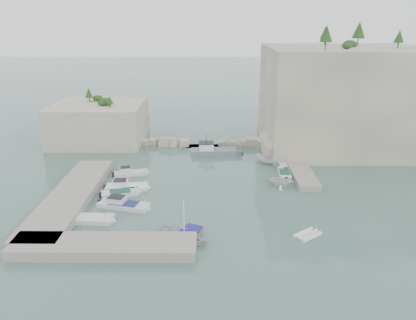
{
  "coord_description": "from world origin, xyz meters",
  "views": [
    {
      "loc": [
        0.42,
        -46.77,
        21.5
      ],
      "look_at": [
        0.0,
        6.0,
        3.0
      ],
      "focal_mm": 35.0,
      "sensor_mm": 36.0,
      "label": 1
    }
  ],
  "objects_px": {
    "motorboat_d": "(124,207)",
    "rowboat": "(184,240)",
    "motorboat_b": "(127,189)",
    "work_boat": "(216,154)",
    "tender_east_b": "(284,175)",
    "tender_east_c": "(284,167)",
    "motorboat_c": "(120,195)",
    "tender_east_d": "(271,164)",
    "motorboat_a": "(131,175)",
    "inflatable_dinghy": "(307,236)",
    "tender_east_a": "(280,186)",
    "motorboat_e": "(93,221)"
  },
  "relations": [
    {
      "from": "tender_east_b",
      "to": "tender_east_d",
      "type": "xyz_separation_m",
      "value": [
        -1.28,
        4.84,
        0.0
      ]
    },
    {
      "from": "motorboat_a",
      "to": "tender_east_b",
      "type": "relative_size",
      "value": 1.08
    },
    {
      "from": "tender_east_d",
      "to": "work_boat",
      "type": "xyz_separation_m",
      "value": [
        -8.51,
        4.87,
        0.0
      ]
    },
    {
      "from": "motorboat_e",
      "to": "work_boat",
      "type": "xyz_separation_m",
      "value": [
        14.09,
        23.92,
        0.0
      ]
    },
    {
      "from": "motorboat_c",
      "to": "rowboat",
      "type": "height_order",
      "value": "rowboat"
    },
    {
      "from": "motorboat_e",
      "to": "tender_east_d",
      "type": "distance_m",
      "value": 29.55
    },
    {
      "from": "motorboat_e",
      "to": "tender_east_c",
      "type": "bearing_deg",
      "value": 39.13
    },
    {
      "from": "rowboat",
      "to": "tender_east_d",
      "type": "height_order",
      "value": "tender_east_d"
    },
    {
      "from": "rowboat",
      "to": "inflatable_dinghy",
      "type": "height_order",
      "value": "rowboat"
    },
    {
      "from": "motorboat_b",
      "to": "work_boat",
      "type": "bearing_deg",
      "value": 47.1
    },
    {
      "from": "inflatable_dinghy",
      "to": "tender_east_a",
      "type": "relative_size",
      "value": 0.82
    },
    {
      "from": "motorboat_c",
      "to": "tender_east_c",
      "type": "bearing_deg",
      "value": 8.24
    },
    {
      "from": "motorboat_d",
      "to": "inflatable_dinghy",
      "type": "height_order",
      "value": "motorboat_d"
    },
    {
      "from": "tender_east_b",
      "to": "rowboat",
      "type": "bearing_deg",
      "value": 147.8
    },
    {
      "from": "tender_east_b",
      "to": "motorboat_e",
      "type": "bearing_deg",
      "value": 124.99
    },
    {
      "from": "motorboat_b",
      "to": "tender_east_d",
      "type": "height_order",
      "value": "tender_east_d"
    },
    {
      "from": "inflatable_dinghy",
      "to": "tender_east_a",
      "type": "distance_m",
      "value": 13.54
    },
    {
      "from": "motorboat_d",
      "to": "rowboat",
      "type": "height_order",
      "value": "motorboat_d"
    },
    {
      "from": "rowboat",
      "to": "motorboat_a",
      "type": "bearing_deg",
      "value": 52.93
    },
    {
      "from": "inflatable_dinghy",
      "to": "motorboat_d",
      "type": "bearing_deg",
      "value": 124.65
    },
    {
      "from": "motorboat_e",
      "to": "inflatable_dinghy",
      "type": "distance_m",
      "value": 23.5
    },
    {
      "from": "motorboat_c",
      "to": "motorboat_e",
      "type": "xyz_separation_m",
      "value": [
        -1.56,
        -7.16,
        0.0
      ]
    },
    {
      "from": "inflatable_dinghy",
      "to": "work_boat",
      "type": "xyz_separation_m",
      "value": [
        -9.21,
        27.06,
        0.0
      ]
    },
    {
      "from": "rowboat",
      "to": "tender_east_b",
      "type": "distance_m",
      "value": 22.5
    },
    {
      "from": "motorboat_a",
      "to": "tender_east_c",
      "type": "xyz_separation_m",
      "value": [
        22.75,
        3.56,
        0.0
      ]
    },
    {
      "from": "motorboat_a",
      "to": "motorboat_d",
      "type": "relative_size",
      "value": 0.78
    },
    {
      "from": "motorboat_a",
      "to": "tender_east_c",
      "type": "height_order",
      "value": "motorboat_a"
    },
    {
      "from": "motorboat_b",
      "to": "tender_east_b",
      "type": "relative_size",
      "value": 1.24
    },
    {
      "from": "rowboat",
      "to": "tender_east_b",
      "type": "bearing_deg",
      "value": -9.61
    },
    {
      "from": "motorboat_a",
      "to": "tender_east_a",
      "type": "distance_m",
      "value": 21.34
    },
    {
      "from": "motorboat_c",
      "to": "rowboat",
      "type": "bearing_deg",
      "value": -67.72
    },
    {
      "from": "motorboat_c",
      "to": "tender_east_c",
      "type": "relative_size",
      "value": 1.22
    },
    {
      "from": "tender_east_a",
      "to": "tender_east_d",
      "type": "xyz_separation_m",
      "value": [
        -0.03,
        8.67,
        0.0
      ]
    },
    {
      "from": "motorboat_c",
      "to": "work_boat",
      "type": "distance_m",
      "value": 20.92
    },
    {
      "from": "motorboat_c",
      "to": "motorboat_d",
      "type": "bearing_deg",
      "value": -87.92
    },
    {
      "from": "motorboat_d",
      "to": "tender_east_c",
      "type": "distance_m",
      "value": 25.85
    },
    {
      "from": "inflatable_dinghy",
      "to": "work_boat",
      "type": "height_order",
      "value": "work_boat"
    },
    {
      "from": "motorboat_b",
      "to": "work_boat",
      "type": "xyz_separation_m",
      "value": [
        12.05,
        14.76,
        0.0
      ]
    },
    {
      "from": "work_boat",
      "to": "motorboat_a",
      "type": "bearing_deg",
      "value": -146.65
    },
    {
      "from": "motorboat_d",
      "to": "rowboat",
      "type": "xyz_separation_m",
      "value": [
        7.75,
        -7.51,
        0.0
      ]
    },
    {
      "from": "motorboat_a",
      "to": "tender_east_b",
      "type": "bearing_deg",
      "value": -15.24
    },
    {
      "from": "inflatable_dinghy",
      "to": "tender_east_a",
      "type": "height_order",
      "value": "tender_east_a"
    },
    {
      "from": "motorboat_b",
      "to": "inflatable_dinghy",
      "type": "relative_size",
      "value": 1.98
    },
    {
      "from": "motorboat_d",
      "to": "tender_east_b",
      "type": "distance_m",
      "value": 23.62
    },
    {
      "from": "tender_east_a",
      "to": "motorboat_e",
      "type": "bearing_deg",
      "value": 128.69
    },
    {
      "from": "work_boat",
      "to": "tender_east_d",
      "type": "bearing_deg",
      "value": -34.3
    },
    {
      "from": "tender_east_d",
      "to": "tender_east_c",
      "type": "bearing_deg",
      "value": -110.02
    },
    {
      "from": "work_boat",
      "to": "tender_east_c",
      "type": "bearing_deg",
      "value": -35.29
    },
    {
      "from": "rowboat",
      "to": "work_boat",
      "type": "bearing_deg",
      "value": 19.51
    },
    {
      "from": "tender_east_b",
      "to": "tender_east_c",
      "type": "bearing_deg",
      "value": -3.75
    }
  ]
}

